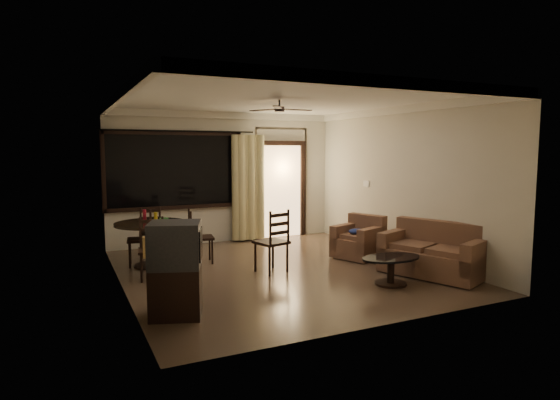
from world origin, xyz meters
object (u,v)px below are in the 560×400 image
coffee_table (391,266)px  dining_chair_west (141,249)px  dining_chair_east (201,247)px  tv_cabinet (176,269)px  dining_chair_south (153,260)px  dining_chair_north (151,241)px  dining_table (151,232)px  sofa (434,255)px  side_chair (272,253)px  armchair (360,241)px

coffee_table → dining_chair_west: bearing=138.6°
dining_chair_east → tv_cabinet: bearing=167.2°
dining_chair_south → dining_chair_north: 1.64m
dining_table → dining_chair_east: size_ratio=1.28×
tv_cabinet → sofa: 4.16m
tv_cabinet → side_chair: tv_cabinet is taller
dining_table → side_chair: bearing=-36.3°
tv_cabinet → dining_chair_north: bearing=104.4°
dining_chair_north → dining_table: bearing=90.1°
tv_cabinet → side_chair: (1.88, 1.36, -0.27)m
dining_chair_north → tv_cabinet: bearing=94.1°
dining_chair_west → armchair: dining_chair_west is taller
dining_table → dining_chair_south: bearing=-99.2°
dining_table → sofa: bearing=-32.3°
sofa → dining_chair_east: bearing=121.7°
dining_table → dining_chair_south: 0.91m
dining_chair_east → dining_chair_south: same height
dining_chair_south → sofa: dining_chair_south is taller
dining_table → sofa: size_ratio=0.70×
dining_chair_north → armchair: size_ratio=0.97×
dining_chair_west → tv_cabinet: 2.76m
side_chair → dining_chair_west: bearing=-51.4°
dining_table → dining_chair_west: size_ratio=1.28×
dining_chair_south → side_chair: 1.89m
dining_chair_east → sofa: 3.96m
armchair → dining_chair_west: bearing=142.4°
dining_chair_east → sofa: size_ratio=0.55×
side_chair → tv_cabinet: bearing=21.1°
dining_chair_west → dining_chair_north: (0.28, 0.64, 0.00)m
dining_chair_east → side_chair: size_ratio=0.91×
coffee_table → dining_chair_north: bearing=130.0°
dining_chair_south → sofa: size_ratio=0.55×
dining_table → dining_chair_east: (0.82, -0.13, -0.32)m
sofa → armchair: bearing=82.3°
armchair → tv_cabinet: bearing=-177.9°
dining_table → side_chair: side_chair is taller
dining_table → coffee_table: bearing=-41.5°
dining_chair_west → coffee_table: dining_chair_west is taller
coffee_table → side_chair: 1.92m
armchair → dining_chair_north: bearing=132.1°
dining_chair_south → coffee_table: dining_chair_south is taller
coffee_table → side_chair: side_chair is taller
armchair → dining_chair_east: bearing=141.8°
dining_chair_west → side_chair: (1.87, -1.38, 0.03)m
tv_cabinet → armchair: bearing=42.5°
dining_chair_east → armchair: dining_chair_east is taller
tv_cabinet → sofa: (4.15, 0.09, -0.24)m
dining_chair_west → dining_chair_east: same height
tv_cabinet → coffee_table: tv_cabinet is taller
sofa → coffee_table: (-0.97, -0.14, -0.05)m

